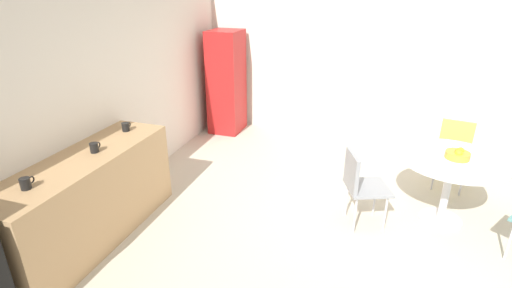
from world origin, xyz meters
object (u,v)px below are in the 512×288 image
(chair_yellow, at_px, (454,146))
(fruit_bowl, at_px, (458,155))
(mug_green, at_px, (126,127))
(mug_red, at_px, (26,183))
(mug_white, at_px, (94,148))
(round_table, at_px, (451,171))
(locker_cabinet, at_px, (227,82))
(chair_gray, at_px, (359,181))

(chair_yellow, relative_size, fruit_bowl, 3.52)
(chair_yellow, relative_size, mug_green, 6.43)
(mug_green, xyz_separation_m, mug_red, (-1.34, -0.03, 0.00))
(chair_yellow, bearing_deg, mug_white, 122.57)
(mug_red, bearing_deg, mug_green, 1.46)
(mug_white, bearing_deg, mug_red, 177.78)
(round_table, distance_m, mug_white, 3.59)
(mug_white, bearing_deg, locker_cabinet, -1.11)
(chair_gray, height_order, fruit_bowl, fruit_bowl)
(fruit_bowl, bearing_deg, chair_gray, 111.18)
(mug_red, bearing_deg, chair_gray, -55.53)
(fruit_bowl, height_order, mug_white, mug_white)
(mug_white, bearing_deg, fruit_bowl, -68.91)
(round_table, distance_m, mug_green, 3.49)
(round_table, bearing_deg, chair_yellow, -9.91)
(round_table, distance_m, mug_red, 3.96)
(chair_yellow, bearing_deg, mug_red, 130.31)
(mug_green, bearing_deg, locker_cabinet, -2.78)
(locker_cabinet, relative_size, fruit_bowl, 7.21)
(chair_gray, bearing_deg, locker_cabinet, 47.20)
(chair_yellow, bearing_deg, round_table, 170.09)
(round_table, height_order, mug_green, mug_green)
(chair_yellow, xyz_separation_m, mug_red, (-2.99, 3.53, 0.43))
(round_table, height_order, chair_gray, chair_gray)
(round_table, distance_m, chair_gray, 0.96)
(chair_yellow, distance_m, mug_green, 3.95)
(locker_cabinet, xyz_separation_m, chair_gray, (-2.21, -2.39, -0.33))
(round_table, xyz_separation_m, mug_green, (-0.71, 3.40, 0.34))
(round_table, relative_size, fruit_bowl, 4.54)
(chair_yellow, relative_size, mug_white, 6.43)
(mug_green, bearing_deg, fruit_bowl, -78.19)
(round_table, relative_size, chair_yellow, 1.29)
(chair_gray, xyz_separation_m, mug_red, (-1.70, 2.48, 0.43))
(chair_gray, height_order, mug_green, mug_green)
(chair_gray, relative_size, mug_red, 6.43)
(locker_cabinet, distance_m, fruit_bowl, 3.79)
(round_table, distance_m, fruit_bowl, 0.19)
(round_table, bearing_deg, locker_cabinet, 60.41)
(round_table, bearing_deg, mug_white, 111.23)
(chair_yellow, distance_m, mug_red, 4.65)
(fruit_bowl, xyz_separation_m, mug_red, (-2.06, 3.40, 0.15))
(mug_white, xyz_separation_m, mug_red, (-0.76, 0.03, 0.00))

